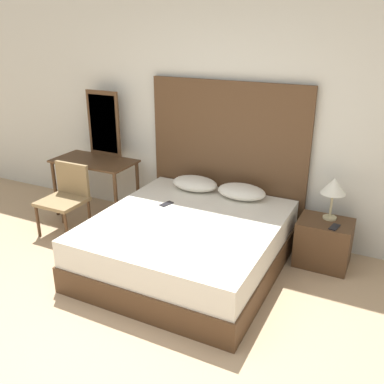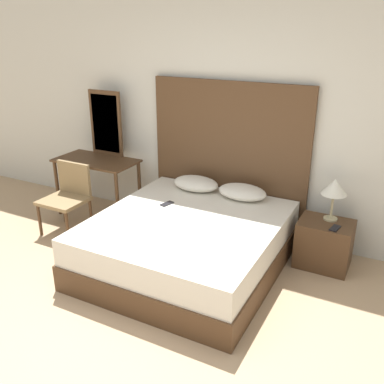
# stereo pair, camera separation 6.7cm
# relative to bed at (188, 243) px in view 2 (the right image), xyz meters

# --- Properties ---
(ground_plane) EXTENTS (16.00, 16.00, 0.00)m
(ground_plane) POSITION_rel_bed_xyz_m (0.02, -1.54, -0.26)
(ground_plane) COLOR tan
(wall_back) EXTENTS (10.00, 0.06, 2.70)m
(wall_back) POSITION_rel_bed_xyz_m (0.02, 1.05, 1.09)
(wall_back) COLOR silver
(wall_back) RESTS_ON ground_plane
(bed) EXTENTS (1.76, 1.91, 0.53)m
(bed) POSITION_rel_bed_xyz_m (0.00, 0.00, 0.00)
(bed) COLOR #4C331E
(bed) RESTS_ON ground_plane
(headboard) EXTENTS (1.85, 0.05, 1.74)m
(headboard) POSITION_rel_bed_xyz_m (0.00, 0.98, 0.61)
(headboard) COLOR #4C331E
(headboard) RESTS_ON ground_plane
(pillow_left) EXTENTS (0.53, 0.35, 0.15)m
(pillow_left) POSITION_rel_bed_xyz_m (-0.28, 0.73, 0.35)
(pillow_left) COLOR silver
(pillow_left) RESTS_ON bed
(pillow_right) EXTENTS (0.53, 0.35, 0.15)m
(pillow_right) POSITION_rel_bed_xyz_m (0.28, 0.73, 0.35)
(pillow_right) COLOR silver
(pillow_right) RESTS_ON bed
(phone_on_bed) EXTENTS (0.11, 0.16, 0.01)m
(phone_on_bed) POSITION_rel_bed_xyz_m (-0.36, 0.22, 0.27)
(phone_on_bed) COLOR #232328
(phone_on_bed) RESTS_ON bed
(nightstand) EXTENTS (0.52, 0.41, 0.48)m
(nightstand) POSITION_rel_bed_xyz_m (1.21, 0.66, -0.02)
(nightstand) COLOR #4C331E
(nightstand) RESTS_ON ground_plane
(table_lamp) EXTENTS (0.25, 0.25, 0.43)m
(table_lamp) POSITION_rel_bed_xyz_m (1.22, 0.74, 0.55)
(table_lamp) COLOR tan
(table_lamp) RESTS_ON nightstand
(phone_on_nightstand) EXTENTS (0.10, 0.16, 0.01)m
(phone_on_nightstand) POSITION_rel_bed_xyz_m (1.30, 0.56, 0.22)
(phone_on_nightstand) COLOR black
(phone_on_nightstand) RESTS_ON nightstand
(vanity_desk) EXTENTS (1.02, 0.54, 0.74)m
(vanity_desk) POSITION_rel_bed_xyz_m (-1.60, 0.60, 0.36)
(vanity_desk) COLOR #4C331E
(vanity_desk) RESTS_ON ground_plane
(vanity_mirror) EXTENTS (0.46, 0.03, 0.81)m
(vanity_mirror) POSITION_rel_bed_xyz_m (-1.60, 0.84, 0.88)
(vanity_mirror) COLOR #4C331E
(vanity_mirror) RESTS_ON vanity_desk
(chair) EXTENTS (0.48, 0.46, 0.80)m
(chair) POSITION_rel_bed_xyz_m (-1.63, 0.09, 0.20)
(chair) COLOR olive
(chair) RESTS_ON ground_plane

